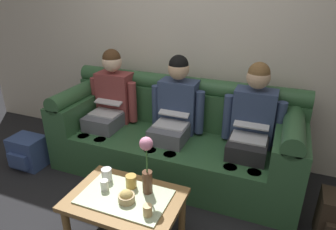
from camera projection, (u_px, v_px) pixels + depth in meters
The scene contains 13 objects.
back_wall_patterned at pixel (194, 24), 3.10m from camera, with size 6.00×0.12×2.90m, color beige.
couch at pixel (175, 138), 3.09m from camera, with size 2.48×0.88×0.96m.
person_left at pixel (110, 103), 3.22m from camera, with size 0.56×0.67×1.22m.
person_middle at pixel (175, 113), 2.97m from camera, with size 0.56×0.67×1.22m.
person_right at pixel (252, 125), 2.71m from camera, with size 0.56×0.67×1.22m.
coffee_table at pixel (125, 203), 2.22m from camera, with size 0.84×0.58×0.40m.
flower_vase at pixel (147, 164), 2.14m from camera, with size 0.10×0.10×0.46m.
snack_bowl at pixel (126, 197), 2.13m from camera, with size 0.12×0.12×0.10m.
cup_near_left at pixel (105, 185), 2.25m from camera, with size 0.06×0.06×0.08m, color white.
cup_near_right at pixel (131, 181), 2.27m from camera, with size 0.08×0.08×0.10m, color gold.
cup_far_center at pixel (107, 175), 2.35m from camera, with size 0.08×0.08×0.10m, color silver.
cup_far_left at pixel (148, 210), 2.00m from camera, with size 0.06×0.06×0.08m, color #DBB77A.
backpack_left at pixel (28, 152), 3.22m from camera, with size 0.35×0.30×0.34m.
Camera 1 is at (0.96, -1.38, 1.84)m, focal length 31.78 mm.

